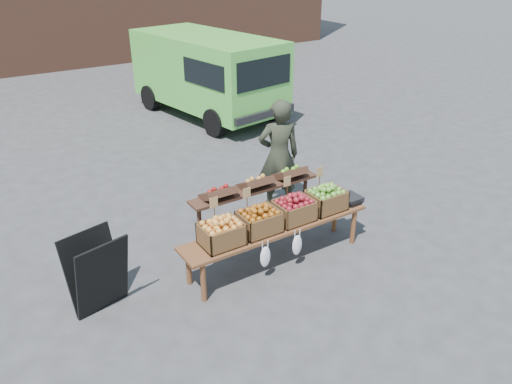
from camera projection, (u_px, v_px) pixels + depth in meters
ground at (245, 263)px, 6.75m from camera, size 80.00×80.00×0.00m
delivery_van at (208, 76)px, 12.18m from camera, size 2.64×4.59×1.94m
vendor at (279, 156)px, 7.79m from camera, size 0.77×0.64×1.81m
chalkboard_sign at (98, 273)px, 5.72m from camera, size 0.71×0.49×0.98m
back_table at (255, 205)px, 7.15m from camera, size 2.10×0.44×1.04m
display_bench at (276, 244)px, 6.65m from camera, size 2.70×0.56×0.57m
crate_golden_apples at (221, 234)px, 6.06m from camera, size 0.50×0.40×0.28m
crate_russet_pears at (259, 222)px, 6.33m from camera, size 0.50×0.40×0.28m
crate_red_apples at (294, 211)px, 6.60m from camera, size 0.50×0.40×0.28m
crate_green_apples at (326, 200)px, 6.87m from camera, size 0.50×0.40×0.28m
weighing_scale at (348, 199)px, 7.12m from camera, size 0.34×0.30×0.08m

